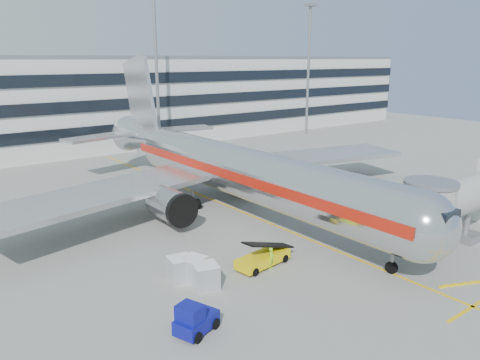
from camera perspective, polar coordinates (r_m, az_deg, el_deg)
ground at (r=40.98m, az=8.68°, el=-7.29°), size 180.00×180.00×0.00m
lead_in_line at (r=47.95m, az=0.03°, el=-3.82°), size 0.25×70.00×0.01m
stop_bar at (r=33.87m, az=26.50°, el=-13.65°), size 6.00×0.25×0.01m
main_jet at (r=48.12m, az=-1.22°, el=1.48°), size 50.95×48.70×16.06m
jet_bridge at (r=45.28m, az=27.16°, el=-1.48°), size 17.80×4.50×7.00m
terminal at (r=88.75m, az=-19.50°, el=9.02°), size 150.00×24.25×15.60m
light_mast_centre at (r=76.86m, az=-10.19°, el=14.17°), size 2.40×1.20×25.45m
light_mast_east at (r=97.46m, az=8.37°, el=14.29°), size 2.40×1.20×25.45m
belt_loader at (r=35.63m, az=2.80°, el=-9.44°), size 4.90×2.23×2.30m
baggage_tug at (r=27.68m, az=-5.57°, el=-16.62°), size 2.93×2.34×1.94m
cargo_container_left at (r=32.42m, az=-4.20°, el=-11.61°), size 2.00×2.00×1.72m
cargo_container_right at (r=33.70m, az=-7.29°, el=-10.65°), size 1.81×1.81×1.69m
cargo_container_front at (r=33.58m, az=-5.68°, el=-10.70°), size 2.04×2.04×1.70m
ramp_worker at (r=35.16m, az=3.84°, el=-9.49°), size 0.72×0.64×1.66m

